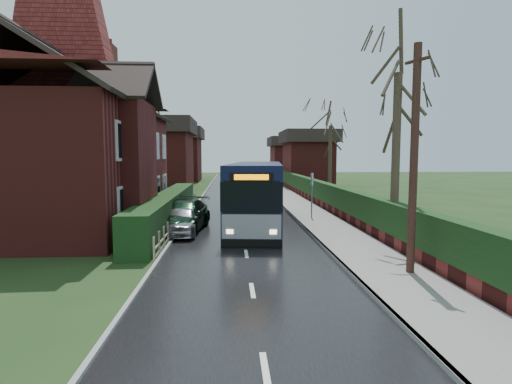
{
  "coord_description": "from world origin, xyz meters",
  "views": [
    {
      "loc": [
        -0.57,
        -16.38,
        3.62
      ],
      "look_at": [
        0.71,
        3.48,
        1.8
      ],
      "focal_mm": 28.0,
      "sensor_mm": 36.0,
      "label": 1
    }
  ],
  "objects": [
    {
      "name": "bus_stop_sign",
      "position": [
        4.0,
        5.7,
        1.76
      ],
      "size": [
        0.08,
        0.4,
        2.67
      ],
      "rotation": [
        0.0,
        0.0,
        0.04
      ],
      "color": "slate",
      "rests_on": "ground"
    },
    {
      "name": "bus",
      "position": [
        0.8,
        4.1,
        1.6
      ],
      "size": [
        3.54,
        10.84,
        3.23
      ],
      "rotation": [
        0.0,
        0.0,
        -0.11
      ],
      "color": "black",
      "rests_on": "ground"
    },
    {
      "name": "right_wall_hedge",
      "position": [
        5.8,
        10.0,
        1.02
      ],
      "size": [
        0.6,
        50.0,
        1.8
      ],
      "color": "maroon",
      "rests_on": "ground"
    },
    {
      "name": "pavement",
      "position": [
        4.25,
        10.0,
        0.07
      ],
      "size": [
        2.5,
        100.0,
        0.14
      ],
      "primitive_type": "cube",
      "color": "slate",
      "rests_on": "ground"
    },
    {
      "name": "road",
      "position": [
        0.0,
        10.0,
        0.01
      ],
      "size": [
        6.0,
        100.0,
        0.02
      ],
      "primitive_type": "cube",
      "color": "black",
      "rests_on": "ground"
    },
    {
      "name": "telegraph_pole",
      "position": [
        4.8,
        -5.0,
        3.45
      ],
      "size": [
        0.4,
        0.84,
        6.82
      ],
      "rotation": [
        0.0,
        0.0,
        0.38
      ],
      "color": "black",
      "rests_on": "ground"
    },
    {
      "name": "car_distant",
      "position": [
        2.0,
        43.54,
        0.65
      ],
      "size": [
        1.49,
        3.99,
        1.3
      ],
      "primitive_type": "imported",
      "rotation": [
        0.0,
        0.0,
        3.17
      ],
      "color": "black",
      "rests_on": "ground"
    },
    {
      "name": "ground",
      "position": [
        0.0,
        0.0,
        0.0
      ],
      "size": [
        140.0,
        140.0,
        0.0
      ],
      "primitive_type": "plane",
      "color": "#2D461E",
      "rests_on": "ground"
    },
    {
      "name": "kerb_left",
      "position": [
        -3.05,
        10.0,
        0.05
      ],
      "size": [
        0.12,
        100.0,
        0.1
      ],
      "primitive_type": "cube",
      "color": "gray",
      "rests_on": "ground"
    },
    {
      "name": "car_green",
      "position": [
        -2.9,
        2.85,
        0.74
      ],
      "size": [
        2.73,
        5.3,
        1.47
      ],
      "primitive_type": "imported",
      "rotation": [
        0.0,
        0.0,
        -0.14
      ],
      "color": "black",
      "rests_on": "ground"
    },
    {
      "name": "tree_house_side",
      "position": [
        -8.14,
        16.49,
        8.29
      ],
      "size": [
        4.88,
        4.88,
        11.1
      ],
      "color": "#36271F",
      "rests_on": "ground"
    },
    {
      "name": "picket_fence",
      "position": [
        -3.15,
        5.0,
        0.45
      ],
      "size": [
        0.1,
        16.0,
        0.9
      ],
      "primitive_type": null,
      "color": "gray",
      "rests_on": "ground"
    },
    {
      "name": "front_hedge",
      "position": [
        -3.9,
        5.0,
        0.8
      ],
      "size": [
        1.2,
        16.0,
        1.6
      ],
      "primitive_type": "cube",
      "color": "black",
      "rests_on": "ground"
    },
    {
      "name": "brick_house",
      "position": [
        -8.73,
        4.78,
        4.38
      ],
      "size": [
        9.3,
        14.6,
        10.3
      ],
      "color": "maroon",
      "rests_on": "ground"
    },
    {
      "name": "tree_right_far",
      "position": [
        8.71,
        20.34,
        6.82
      ],
      "size": [
        4.72,
        4.72,
        9.13
      ],
      "color": "#372A20",
      "rests_on": "ground"
    },
    {
      "name": "kerb_right",
      "position": [
        3.05,
        10.0,
        0.07
      ],
      "size": [
        0.12,
        100.0,
        0.14
      ],
      "primitive_type": "cube",
      "color": "gray",
      "rests_on": "ground"
    },
    {
      "name": "tree_right_near",
      "position": [
        6.0,
        -0.87,
        7.3
      ],
      "size": [
        4.53,
        4.53,
        9.78
      ],
      "color": "#3B2F23",
      "rests_on": "ground"
    },
    {
      "name": "car_silver",
      "position": [
        -2.8,
        2.02,
        0.65
      ],
      "size": [
        1.67,
        3.87,
        1.3
      ],
      "primitive_type": "imported",
      "rotation": [
        0.0,
        0.0,
        -0.03
      ],
      "color": "silver",
      "rests_on": "ground"
    }
  ]
}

